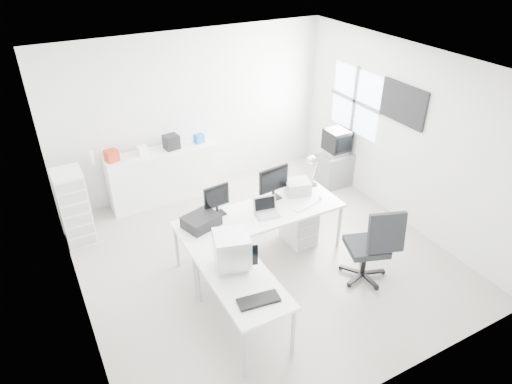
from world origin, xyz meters
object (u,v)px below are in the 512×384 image
main_desk (260,235)px  tv_cabinet (334,169)px  lcd_monitor_small (217,200)px  laptop (267,208)px  crt_tv (337,142)px  laser_printer (297,187)px  office_chair (367,243)px  drawer_pedestal (299,224)px  lcd_monitor_large (273,184)px  crt_monitor (232,250)px  inkjet_printer (201,221)px  side_desk (242,303)px  filing_cabinet (74,207)px  sideboard (164,175)px

main_desk → tv_cabinet: (2.24, 1.22, -0.06)m
lcd_monitor_small → tv_cabinet: (2.79, 0.97, -0.67)m
laptop → crt_tv: 2.56m
laser_printer → office_chair: (0.27, -1.31, -0.28)m
drawer_pedestal → lcd_monitor_large: lcd_monitor_large is taller
office_chair → main_desk: bearing=152.9°
crt_monitor → office_chair: bearing=8.4°
lcd_monitor_small → tv_cabinet: lcd_monitor_small is taller
drawer_pedestal → inkjet_printer: bearing=178.2°
side_desk → laser_printer: 2.13m
crt_tv → laser_printer: bearing=-146.0°
lcd_monitor_small → laptop: size_ratio=1.24×
tv_cabinet → crt_tv: crt_tv is taller
main_desk → filing_cabinet: size_ratio=2.02×
side_desk → crt_monitor: (0.00, 0.25, 0.63)m
laptop → laser_printer: bearing=34.7°
laser_printer → sideboard: (-1.46, 1.99, -0.38)m
crt_monitor → tv_cabinet: bearing=49.5°
side_desk → lcd_monitor_large: (1.20, 1.35, 0.63)m
office_chair → tv_cabinet: size_ratio=1.83×
main_desk → laser_printer: laser_printer is taller
sideboard → laptop: bearing=-71.8°
lcd_monitor_large → laser_printer: (0.40, -0.03, -0.15)m
lcd_monitor_small → office_chair: 2.10m
filing_cabinet → office_chair: bearing=-40.0°
main_desk → sideboard: bearing=107.8°
office_chair → inkjet_printer: bearing=167.2°
side_desk → drawer_pedestal: 1.93m
crt_monitor → laser_printer: bearing=49.4°
sideboard → filing_cabinet: bearing=-161.0°
main_desk → lcd_monitor_large: 0.76m
laser_printer → crt_tv: bearing=49.1°
side_desk → tv_cabinet: size_ratio=2.23×
side_desk → lcd_monitor_large: bearing=48.4°
laptop → drawer_pedestal: bearing=23.1°
drawer_pedestal → crt_tv: 2.01m
inkjet_printer → lcd_monitor_large: 1.22m
drawer_pedestal → crt_monitor: crt_monitor is taller
side_desk → crt_monitor: bearing=90.0°
lcd_monitor_small → filing_cabinet: lcd_monitor_small is taller
lcd_monitor_small → laptop: 0.70m
laptop → sideboard: bearing=118.4°
tv_cabinet → sideboard: (-2.95, 0.98, 0.16)m
crt_tv → sideboard: size_ratio=0.27×
main_desk → filing_cabinet: bearing=143.6°
main_desk → drawer_pedestal: size_ratio=4.00×
drawer_pedestal → crt_tv: size_ratio=1.20×
main_desk → crt_monitor: (-0.85, -0.85, 0.63)m
drawer_pedestal → tv_cabinet: 1.93m
office_chair → lcd_monitor_small: bearing=159.2°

